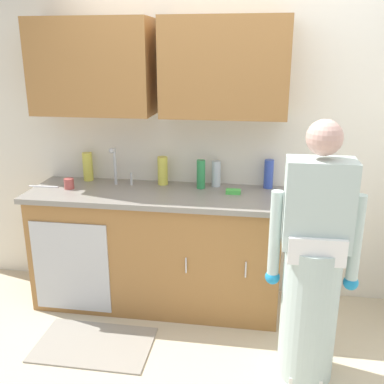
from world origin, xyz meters
TOP-DOWN VIEW (x-y plane):
  - ground_plane at (0.00, 0.00)m, footprint 9.00×9.00m
  - kitchen_wall_with_uppers at (-0.14, 0.99)m, footprint 4.80×0.44m
  - counter_cabinet at (-0.55, 0.70)m, footprint 1.90×0.62m
  - countertop at (-0.55, 0.70)m, footprint 1.96×0.66m
  - sink at (-0.87, 0.71)m, footprint 0.50×0.36m
  - person_at_sink at (0.56, -0.00)m, footprint 0.55×0.34m
  - floor_mat at (-0.86, 0.05)m, footprint 0.80×0.50m
  - bottle_dish_liquid at (-0.54, 0.90)m, footprint 0.08×0.08m
  - bottle_water_tall at (-1.17, 0.93)m, footprint 0.08×0.08m
  - bottle_water_short at (-0.22, 0.85)m, footprint 0.07×0.07m
  - bottle_cleaner_spray at (0.30, 0.94)m, footprint 0.07×0.07m
  - bottle_soap at (-0.11, 0.92)m, footprint 0.07×0.07m
  - cup_by_sink at (-1.24, 0.68)m, footprint 0.08×0.08m
  - knife_on_counter at (-1.46, 0.69)m, footprint 0.24×0.03m
  - sponge at (0.04, 0.75)m, footprint 0.11×0.07m

SIDE VIEW (x-z plane):
  - ground_plane at x=0.00m, z-range 0.00..0.00m
  - floor_mat at x=-0.86m, z-range 0.00..0.01m
  - counter_cabinet at x=-0.55m, z-range 0.00..0.90m
  - person_at_sink at x=0.56m, z-range -0.12..1.50m
  - countertop at x=-0.55m, z-range 0.90..0.94m
  - sink at x=-0.87m, z-range 0.75..1.10m
  - knife_on_counter at x=-1.46m, z-range 0.94..0.95m
  - sponge at x=0.04m, z-range 0.94..0.97m
  - cup_by_sink at x=-1.24m, z-range 0.94..1.02m
  - bottle_soap at x=-0.11m, z-range 0.94..1.15m
  - bottle_cleaner_spray at x=0.30m, z-range 0.94..1.17m
  - bottle_water_short at x=-0.22m, z-range 0.94..1.17m
  - bottle_dish_liquid at x=-0.54m, z-range 0.94..1.17m
  - bottle_water_tall at x=-1.17m, z-range 0.94..1.17m
  - kitchen_wall_with_uppers at x=-0.14m, z-range 0.13..2.83m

